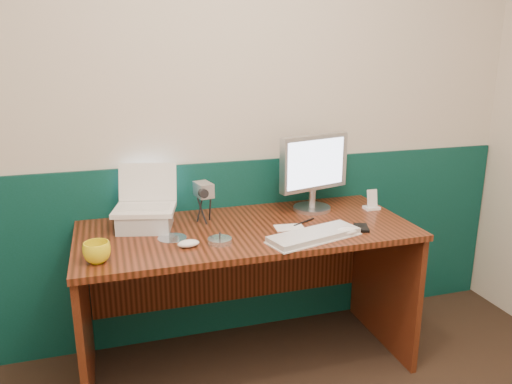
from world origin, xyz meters
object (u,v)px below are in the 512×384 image
object	(u,v)px
keyboard	(314,236)
camcorder	(204,202)
mug	(97,252)
desk	(247,298)
monitor	(313,173)
laptop	(143,188)

from	to	relation	value
keyboard	camcorder	bearing A→B (deg)	123.80
mug	camcorder	distance (m)	0.63
desk	monitor	distance (m)	0.73
desk	laptop	size ratio (longest dim) A/B	5.68
desk	camcorder	xyz separation A→B (m)	(-0.18, 0.14, 0.48)
mug	laptop	bearing A→B (deg)	57.60
keyboard	camcorder	world-z (taller)	camcorder
laptop	camcorder	distance (m)	0.31
desk	monitor	bearing A→B (deg)	22.55
mug	camcorder	world-z (taller)	camcorder
desk	camcorder	size ratio (longest dim) A/B	7.88
laptop	monitor	size ratio (longest dim) A/B	0.69
laptop	monitor	bearing A→B (deg)	16.74
monitor	mug	world-z (taller)	monitor
keyboard	mug	xyz separation A→B (m)	(-0.94, 0.01, 0.03)
desk	laptop	bearing A→B (deg)	164.71
keyboard	mug	world-z (taller)	mug
laptop	keyboard	size ratio (longest dim) A/B	0.65
keyboard	mug	distance (m)	0.94
laptop	desk	bearing A→B (deg)	-1.32
keyboard	mug	size ratio (longest dim) A/B	3.95
desk	keyboard	bearing A→B (deg)	-42.42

